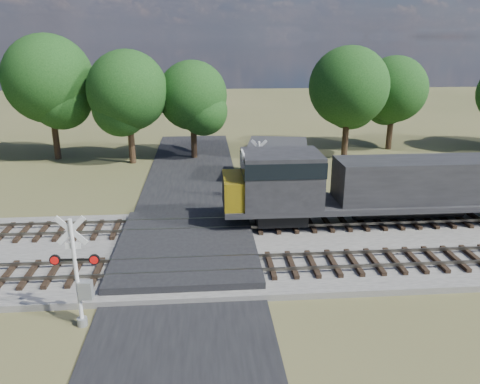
{
  "coord_description": "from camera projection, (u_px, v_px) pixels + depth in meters",
  "views": [
    {
      "loc": [
        0.99,
        -21.55,
        10.58
      ],
      "look_at": [
        2.87,
        2.0,
        2.72
      ],
      "focal_mm": 35.0,
      "sensor_mm": 36.0,
      "label": 1
    }
  ],
  "objects": [
    {
      "name": "ballast_bed",
      "position": [
        376.0,
        243.0,
        24.83
      ],
      "size": [
        140.0,
        10.0,
        0.3
      ],
      "primitive_type": "cube",
      "color": "gray",
      "rests_on": "ground"
    },
    {
      "name": "crossing_panel",
      "position": [
        187.0,
        247.0,
        24.02
      ],
      "size": [
        7.0,
        9.0,
        0.62
      ],
      "primitive_type": "cube",
      "color": "#262628",
      "rests_on": "ground"
    },
    {
      "name": "treeline",
      "position": [
        236.0,
        86.0,
        41.0
      ],
      "size": [
        83.34,
        10.1,
        11.73
      ],
      "color": "black",
      "rests_on": "ground"
    },
    {
      "name": "track_near",
      "position": [
        252.0,
        266.0,
        21.86
      ],
      "size": [
        140.0,
        2.6,
        0.33
      ],
      "color": "black",
      "rests_on": "ballast_bed"
    },
    {
      "name": "crossing_signal_far",
      "position": [
        257.0,
        176.0,
        31.0
      ],
      "size": [
        1.71,
        0.47,
        4.27
      ],
      "rotation": [
        0.0,
        0.0,
        2.95
      ],
      "color": "silver",
      "rests_on": "ground"
    },
    {
      "name": "equipment_shed",
      "position": [
        277.0,
        161.0,
        35.9
      ],
      "size": [
        5.12,
        5.12,
        2.99
      ],
      "rotation": [
        0.0,
        0.0,
        -0.19
      ],
      "color": "#412C1C",
      "rests_on": "ground"
    },
    {
      "name": "crossing_signal_near",
      "position": [
        80.0,
        282.0,
        17.44
      ],
      "size": [
        1.84,
        0.4,
        4.55
      ],
      "rotation": [
        0.0,
        0.0,
        -0.06
      ],
      "color": "silver",
      "rests_on": "ground"
    },
    {
      "name": "road",
      "position": [
        187.0,
        256.0,
        23.63
      ],
      "size": [
        7.0,
        60.0,
        0.08
      ],
      "primitive_type": "cube",
      "color": "black",
      "rests_on": "ground"
    },
    {
      "name": "track_far",
      "position": [
        243.0,
        225.0,
        26.59
      ],
      "size": [
        140.0,
        2.6,
        0.33
      ],
      "color": "black",
      "rests_on": "ballast_bed"
    },
    {
      "name": "ground",
      "position": [
        187.0,
        257.0,
        23.65
      ],
      "size": [
        160.0,
        160.0,
        0.0
      ],
      "primitive_type": "plane",
      "color": "#4B4E29",
      "rests_on": "ground"
    }
  ]
}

